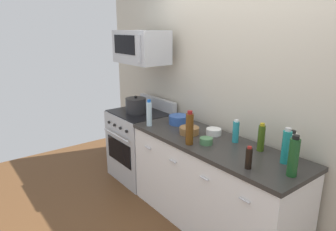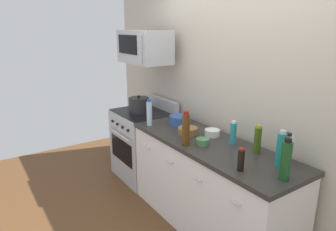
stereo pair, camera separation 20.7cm
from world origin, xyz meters
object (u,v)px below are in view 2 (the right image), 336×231
Objects in this scene: bowl_white_ceramic at (212,133)px; stockpot at (139,105)px; bottle_sparkling_teal at (281,149)px; bottle_wine_amber at (186,129)px; bottle_olive_oil at (258,140)px; bottle_dish_soap at (233,133)px; bottle_wine_green at (286,160)px; bowl_blue_mixing at (179,120)px; microwave at (144,47)px; bottle_soy_sauce_dark at (241,160)px; range_oven at (143,144)px; bottle_vinegar_white at (287,148)px; bowl_wooden_salad at (188,131)px; bottle_water_clear at (149,113)px; bowl_green_glaze at (203,142)px.

bowl_white_ceramic is 1.21m from stockpot.
bottle_wine_amber is at bearing -156.42° from bottle_sparkling_teal.
bottle_olive_oil is 0.28m from bottle_dish_soap.
bowl_blue_mixing is at bearing 174.71° from bottle_wine_green.
microwave is 2.33× the size of bottle_wine_green.
microwave is at bearing -175.76° from bottle_olive_oil.
bottle_olive_oil reaches higher than bottle_soy_sauce_dark.
range_oven is 1.98m from bottle_soy_sauce_dark.
bowl_wooden_salad is (-0.98, -0.26, -0.08)m from bottle_vinegar_white.
bowl_wooden_salad is at bearing 20.45° from bottle_water_clear.
bowl_wooden_salad is at bearing 169.17° from bowl_green_glaze.
bowl_green_glaze is at bearing -1.87° from stockpot.
bottle_olive_oil is 0.49m from bottle_wine_green.
bottle_vinegar_white is at bearing 11.35° from bottle_olive_oil.
microwave is 1.29m from bowl_wooden_salad.
bottle_sparkling_teal is at bearing 17.11° from bowl_green_glaze.
bottle_vinegar_white reaches higher than bowl_wooden_salad.
bottle_wine_green reaches higher than bottle_sparkling_teal.
microwave is at bearing 89.87° from stockpot.
range_oven is at bearing 175.84° from bowl_green_glaze.
bottle_olive_oil is 0.85× the size of bottle_sparkling_teal.
bowl_white_ceramic is 0.59× the size of stockpot.
bowl_white_ceramic is (-0.04, 0.37, -0.12)m from bottle_wine_amber.
bottle_water_clear is at bearing -171.46° from bowl_green_glaze.
bottle_olive_oil is (1.74, 0.17, 0.57)m from range_oven.
bottle_vinegar_white reaches higher than bowl_green_glaze.
bowl_wooden_salad is 1.02m from stockpot.
stockpot reaches higher than bowl_blue_mixing.
range_oven is at bearing -172.16° from bowl_blue_mixing.
bowl_wooden_salad is (-0.88, 0.16, -0.05)m from bottle_soy_sauce_dark.
microwave is 3.31× the size of bottle_dish_soap.
bowl_wooden_salad reaches higher than bowl_green_glaze.
bottle_wine_amber is 1.27× the size of bottle_olive_oil.
bottle_wine_amber is at bearing -0.99° from bottle_water_clear.
bowl_white_ceramic is (1.19, 0.10, -0.80)m from microwave.
bowl_blue_mixing reaches higher than bowl_wooden_salad.
bottle_sparkling_teal reaches higher than bowl_green_glaze.
bottle_wine_amber is at bearing -141.66° from bottle_olive_oil.
microwave is 5.96× the size of bowl_green_glaze.
bottle_soy_sauce_dark is at bearing -103.26° from bottle_vinegar_white.
bottle_soy_sauce_dark is at bearing -4.43° from stockpot.
bottle_water_clear is at bearing 179.01° from bottle_wine_amber.
bottle_water_clear is 0.52m from bowl_wooden_salad.
bowl_green_glaze is (-0.67, -0.32, -0.09)m from bottle_vinegar_white.
stockpot is (-2.02, -0.17, -0.04)m from bottle_sparkling_teal.
bottle_wine_green is (2.17, -0.04, 0.60)m from range_oven.
bottle_wine_green is at bearing 0.27° from stockpot.
range_oven reaches higher than bowl_blue_mixing.
microwave is 2.48× the size of bottle_sparkling_teal.
bowl_white_ceramic is (0.50, 0.05, -0.02)m from bowl_blue_mixing.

